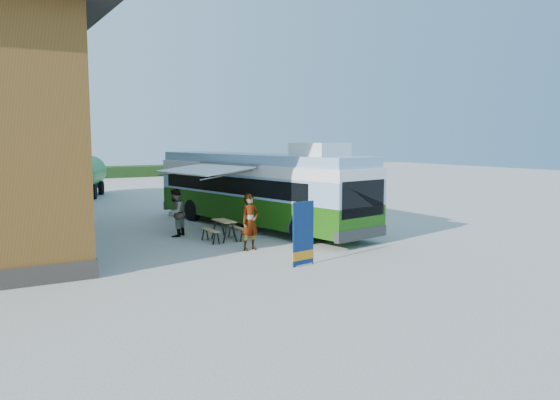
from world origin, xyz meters
TOP-DOWN VIEW (x-y plane):
  - ground at (0.00, 0.00)m, footprint 100.00×100.00m
  - hedge at (8.00, 38.00)m, footprint 40.00×3.00m
  - bus at (1.03, 5.07)m, footprint 4.38×11.55m
  - awning at (-1.14, 5.07)m, footprint 2.98×4.14m
  - banner at (-1.08, -1.53)m, footprint 0.80×0.28m
  - picnic_table at (-1.43, 3.10)m, footprint 1.31×1.16m
  - person_a at (-1.38, 1.19)m, footprint 0.76×0.58m
  - person_b at (-2.62, 4.80)m, footprint 1.09×1.09m
  - slurry_tanker at (-2.74, 20.96)m, footprint 3.64×6.42m

SIDE VIEW (x-z plane):
  - ground at x=0.00m, z-range 0.00..0.00m
  - hedge at x=8.00m, z-range 0.00..1.00m
  - picnic_table at x=-1.43m, z-range 0.18..0.92m
  - banner at x=-1.08m, z-range -0.17..1.68m
  - person_b at x=-2.62m, z-range 0.00..1.78m
  - person_a at x=-1.38m, z-range 0.00..1.85m
  - slurry_tanker at x=-2.74m, z-range 0.19..2.70m
  - bus at x=1.03m, z-range -0.08..3.40m
  - awning at x=-1.14m, z-range 2.29..2.78m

